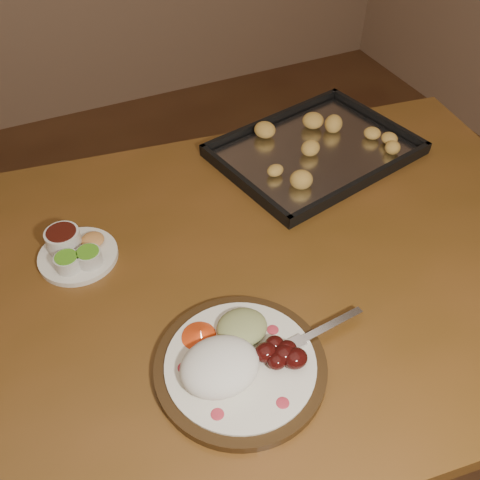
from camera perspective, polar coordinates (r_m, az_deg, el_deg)
name	(u,v)px	position (r m, az deg, el deg)	size (l,w,h in m)	color
dining_table	(217,307)	(1.08, -2.43, -7.16)	(1.60, 1.08, 0.75)	brown
dinner_plate	(237,361)	(0.87, -0.37, -12.78)	(0.37, 0.28, 0.06)	#301E0D
condiment_saucer	(75,251)	(1.07, -17.22, -1.11)	(0.15, 0.15, 0.05)	white
baking_tray	(315,150)	(1.30, 8.02, 9.53)	(0.50, 0.41, 0.05)	black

